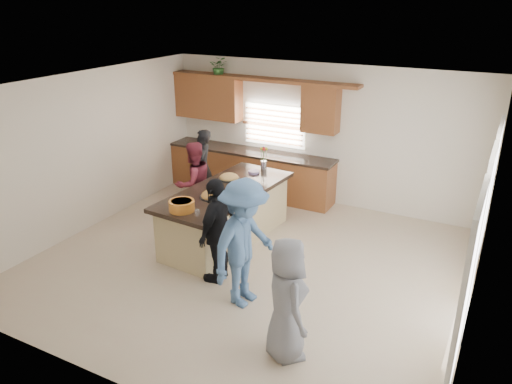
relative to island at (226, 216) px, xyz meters
The scene contains 18 objects.
floor 1.03m from the island, 36.55° to the right, with size 6.50×6.50×0.00m, color #C2B090.
room_shell 1.72m from the island, 36.55° to the right, with size 6.52×6.02×2.81m.
back_cabinetry 2.35m from the island, 108.40° to the left, with size 4.08×0.66×2.46m.
right_wall_glazing 4.12m from the island, ahead, with size 0.06×4.00×2.25m.
island is the anchor object (origin of this frame).
platter_front 0.66m from the island, 86.26° to the right, with size 0.46×0.46×0.19m.
platter_mid 0.59m from the island, 39.83° to the left, with size 0.40×0.40×0.16m.
platter_back 0.71m from the island, 113.64° to the left, with size 0.38×0.38×0.15m.
salad_bowl 1.23m from the island, 96.66° to the right, with size 0.39×0.39×0.16m.
clear_cup 1.26m from the island, 80.51° to the right, with size 0.07×0.07×0.09m, color white.
plate_stack 1.07m from the island, 87.40° to the left, with size 0.21×0.21×0.05m, color #9C7EB8.
flower_vase 1.44m from the island, 85.83° to the left, with size 0.14×0.14×0.42m.
potted_plant 3.46m from the island, 122.85° to the left, with size 0.37×0.32×0.41m, color #336D2B.
woman_left_back 1.80m from the island, 135.82° to the left, with size 0.56×0.37×1.53m, color black.
woman_left_mid 1.01m from the island, 158.66° to the left, with size 0.76×0.59×1.56m, color maroon.
woman_left_front 1.32m from the island, 64.34° to the right, with size 0.94×0.39×1.61m, color black.
woman_right_back 1.97m from the island, 51.69° to the right, with size 1.17×0.67×1.81m, color #3E5E87.
woman_right_front 3.12m from the island, 46.21° to the right, with size 0.74×0.48×1.52m, color slate.
Camera 1 is at (3.34, -6.13, 4.00)m, focal length 35.00 mm.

